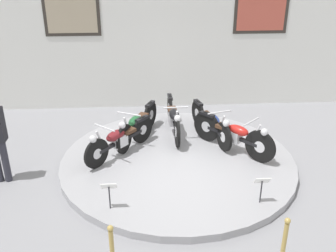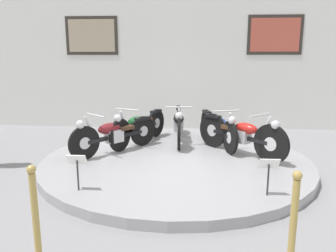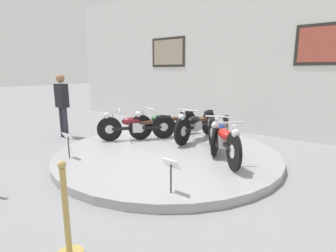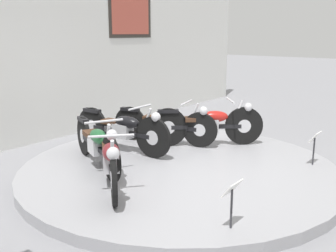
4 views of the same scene
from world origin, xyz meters
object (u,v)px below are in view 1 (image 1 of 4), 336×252
object	(u,v)px
info_placard_front_centre	(262,184)
motorcycle_black	(174,117)
motorcycle_blue	(211,122)
motorcycle_red	(234,134)
motorcycle_green	(137,124)
info_placard_front_left	(109,190)
motorcycle_maroon	(119,139)

from	to	relation	value
info_placard_front_centre	motorcycle_black	bearing A→B (deg)	114.53
motorcycle_blue	motorcycle_red	xyz separation A→B (m)	(0.37, -0.66, 0.02)
motorcycle_green	motorcycle_black	distance (m)	0.87
motorcycle_blue	info_placard_front_left	xyz separation A→B (m)	(-2.08, -2.48, -0.01)
motorcycle_green	motorcycle_blue	world-z (taller)	motorcycle_green
motorcycle_black	motorcycle_red	size ratio (longest dim) A/B	1.32
motorcycle_green	info_placard_front_centre	world-z (taller)	motorcycle_green
motorcycle_green	motorcycle_black	xyz separation A→B (m)	(0.82, 0.28, 0.02)
motorcycle_green	info_placard_front_left	size ratio (longest dim) A/B	3.55
motorcycle_black	info_placard_front_left	size ratio (longest dim) A/B	3.94
motorcycle_black	motorcycle_blue	distance (m)	0.86
motorcycle_black	info_placard_front_left	distance (m)	3.03
motorcycle_maroon	motorcycle_black	bearing A→B (deg)	38.51
motorcycle_maroon	motorcycle_red	xyz separation A→B (m)	(2.37, 0.00, 0.03)
motorcycle_maroon	info_placard_front_left	size ratio (longest dim) A/B	2.94
info_placard_front_left	info_placard_front_centre	size ratio (longest dim) A/B	1.00
motorcycle_maroon	motorcycle_green	size ratio (longest dim) A/B	0.83
motorcycle_green	motorcycle_red	world-z (taller)	motorcycle_red
motorcycle_maroon	info_placard_front_centre	bearing A→B (deg)	-36.56
motorcycle_green	motorcycle_black	world-z (taller)	motorcycle_black
motorcycle_green	motorcycle_red	bearing A→B (deg)	-18.35
info_placard_front_centre	motorcycle_maroon	bearing A→B (deg)	143.44
motorcycle_maroon	motorcycle_red	size ratio (longest dim) A/B	0.98
motorcycle_maroon	info_placard_front_centre	world-z (taller)	motorcycle_maroon
motorcycle_green	motorcycle_maroon	bearing A→B (deg)	-118.46
motorcycle_green	motorcycle_red	xyz separation A→B (m)	(2.01, -0.66, 0.02)
motorcycle_black	motorcycle_red	xyz separation A→B (m)	(1.18, -0.94, 0.00)
motorcycle_blue	info_placard_front_centre	distance (m)	2.52
motorcycle_black	motorcycle_blue	bearing A→B (deg)	-18.85
info_placard_front_centre	motorcycle_green	bearing A→B (deg)	129.99
info_placard_front_left	info_placard_front_centre	distance (m)	2.52
motorcycle_red	info_placard_front_left	size ratio (longest dim) A/B	2.99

